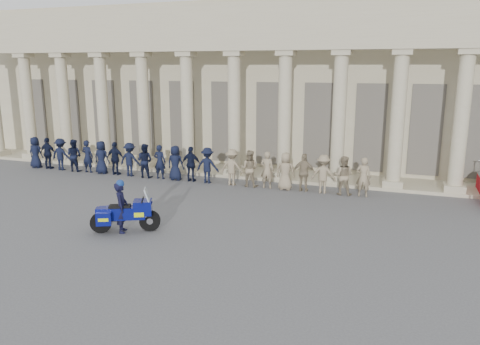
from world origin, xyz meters
name	(u,v)px	position (x,y,z in m)	size (l,w,h in m)	color
ground	(191,229)	(0.00, 0.00, 0.00)	(90.00, 90.00, 0.00)	#4D4D50
building	(291,83)	(0.00, 14.74, 4.52)	(40.00, 12.50, 9.00)	tan
officer_rank	(177,163)	(-3.70, 6.29, 0.87)	(18.54, 0.66, 1.74)	black
motorcycle	(126,213)	(-1.97, -1.00, 0.66)	(2.20, 1.48, 1.52)	black
rider	(121,206)	(-2.09, -1.06, 0.92)	(0.66, 0.76, 1.85)	black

